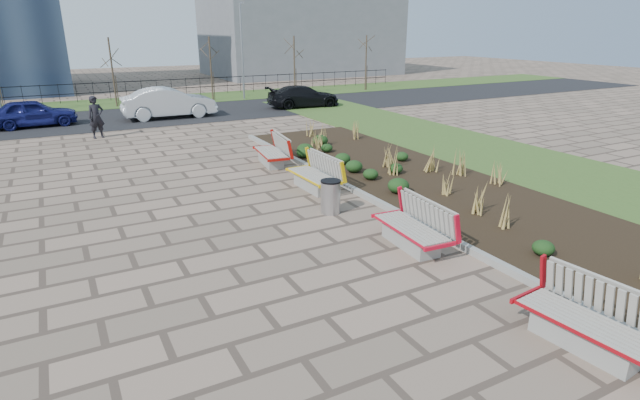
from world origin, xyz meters
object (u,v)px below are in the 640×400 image
litter_bin (331,197)px  bench_a (588,319)px  bench_b (411,225)px  bench_d (270,151)px  bench_c (313,173)px  pedestrian (96,117)px  car_black (303,96)px  car_blue (33,113)px  car_silver (169,103)px  lamp_east (242,52)px

litter_bin → bench_a: bearing=-85.7°
bench_b → bench_d: bearing=93.5°
bench_b → bench_c: size_ratio=1.00×
pedestrian → car_black: (11.84, 3.76, -0.25)m
bench_a → car_blue: (-7.37, 23.97, 0.18)m
bench_b → bench_d: (0.00, 7.88, 0.00)m
car_blue → bench_c: bearing=-158.4°
bench_a → bench_b: same height
car_blue → bench_b: bearing=-163.9°
pedestrian → car_black: 12.43m
bench_d → car_black: bearing=66.0°
bench_a → car_blue: size_ratio=0.54×
car_silver → car_black: (7.96, 0.04, -0.15)m
bench_c → bench_d: size_ratio=1.00×
car_blue → car_silver: size_ratio=0.81×
car_blue → car_black: bearing=-96.2°
bench_d → pedestrian: 9.13m
bench_b → bench_d: size_ratio=1.00×
car_blue → car_silver: 6.39m
car_blue → lamp_east: (12.37, 4.61, 2.36)m
bench_c → pedestrian: 11.99m
bench_d → lamp_east: 17.44m
bench_b → car_blue: size_ratio=0.54×
bench_b → pedestrian: size_ratio=1.16×
pedestrian → car_silver: 5.37m
bench_d → litter_bin: 5.24m
pedestrian → car_silver: bearing=29.6°
bench_c → car_black: car_black is taller
bench_d → car_blue: 14.00m
litter_bin → pedestrian: (-4.38, 12.91, 0.48)m
bench_b → car_silver: size_ratio=0.44×
litter_bin → car_black: bearing=65.9°
bench_a → lamp_east: 29.13m
pedestrian → car_blue: size_ratio=0.47×
pedestrian → car_blue: (-2.49, 4.20, -0.23)m
bench_c → pedestrian: bearing=112.4°
bench_b → car_silver: bearing=96.5°
bench_c → pedestrian: pedestrian is taller
bench_b → litter_bin: (-0.51, 2.67, -0.07)m
bench_b → lamp_east: 25.03m
bench_c → pedestrian: (-4.89, 10.94, 0.41)m
bench_c → bench_b: bearing=-91.6°
litter_bin → lamp_east: lamp_east is taller
bench_a → car_blue: bearing=101.1°
bench_a → lamp_east: lamp_east is taller
bench_a → bench_c: same height
bench_c → bench_d: same height
bench_d → lamp_east: (5.00, 16.51, 2.54)m
bench_b → bench_a: bearing=-86.5°
bench_c → car_blue: bearing=114.3°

